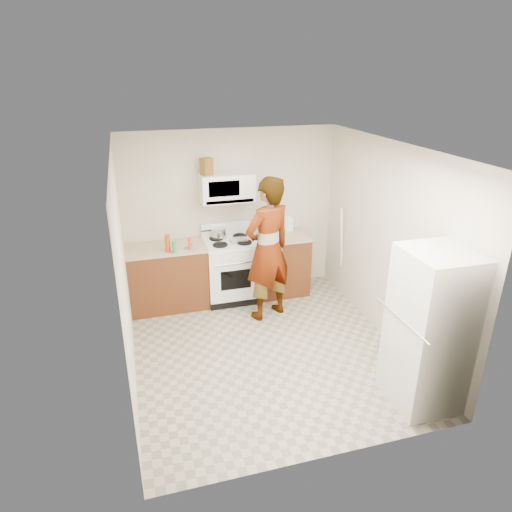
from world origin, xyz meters
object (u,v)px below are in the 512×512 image
object	(u,v)px
kettle	(289,224)
saucepan	(218,232)
fridge	(432,329)
microwave	(227,187)
person	(268,250)
gas_range	(231,269)

from	to	relation	value
kettle	saucepan	distance (m)	1.13
fridge	kettle	xyz separation A→B (m)	(-0.44, 3.04, 0.18)
microwave	person	distance (m)	1.12
gas_range	saucepan	world-z (taller)	gas_range
person	fridge	xyz separation A→B (m)	(1.06, -2.15, -0.16)
fridge	saucepan	xyz separation A→B (m)	(-1.57, 2.99, 0.17)
gas_range	person	distance (m)	0.92
fridge	saucepan	bearing A→B (deg)	118.81
microwave	saucepan	xyz separation A→B (m)	(-0.14, 0.04, -0.68)
gas_range	fridge	distance (m)	3.18
gas_range	fridge	bearing A→B (deg)	-63.08
kettle	fridge	bearing A→B (deg)	-76.86
fridge	kettle	distance (m)	3.07
kettle	microwave	bearing A→B (deg)	-169.77
gas_range	kettle	xyz separation A→B (m)	(0.99, 0.22, 0.55)
gas_range	saucepan	xyz separation A→B (m)	(-0.14, 0.17, 0.53)
microwave	gas_range	bearing A→B (deg)	-90.00
gas_range	fridge	size ratio (longest dim) A/B	0.66
person	saucepan	bearing A→B (deg)	-80.44
microwave	saucepan	distance (m)	0.70
person	kettle	world-z (taller)	person
fridge	saucepan	size ratio (longest dim) A/B	7.30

